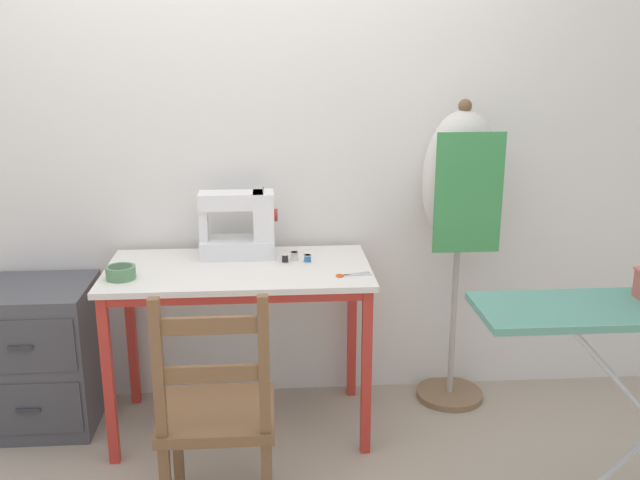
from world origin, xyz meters
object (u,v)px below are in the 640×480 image
wooden_chair (217,415)px  thread_spool_far_edge (308,258)px  thread_spool_mid_table (294,256)px  fabric_bowl (121,272)px  scissors (348,275)px  filing_cabinet (41,356)px  sewing_machine (242,226)px  thread_spool_near_machine (285,258)px  dress_form (460,194)px

wooden_chair → thread_spool_far_edge: bearing=62.6°
thread_spool_far_edge → thread_spool_mid_table: bearing=146.1°
fabric_bowl → scissors: fabric_bowl is taller
thread_spool_mid_table → wooden_chair: (-0.30, -0.73, -0.35)m
thread_spool_far_edge → filing_cabinet: size_ratio=0.06×
sewing_machine → filing_cabinet: sewing_machine is taller
thread_spool_mid_table → thread_spool_near_machine: bearing=-138.9°
fabric_bowl → thread_spool_far_edge: fabric_bowl is taller
wooden_chair → thread_spool_mid_table: bearing=67.5°
sewing_machine → filing_cabinet: bearing=-176.4°
thread_spool_near_machine → thread_spool_mid_table: size_ratio=0.99×
sewing_machine → thread_spool_far_edge: size_ratio=9.37×
scissors → thread_spool_mid_table: size_ratio=3.84×
fabric_bowl → wooden_chair: size_ratio=0.13×
wooden_chair → dress_form: 1.47m
scissors → dress_form: size_ratio=0.10×
thread_spool_far_edge → filing_cabinet: 1.27m
scissors → thread_spool_far_edge: size_ratio=4.12×
fabric_bowl → thread_spool_near_machine: (0.67, 0.17, -0.01)m
sewing_machine → scissors: size_ratio=2.27×
fabric_bowl → thread_spool_near_machine: 0.69m
thread_spool_mid_table → thread_spool_far_edge: (0.06, -0.04, -0.00)m
scissors → wooden_chair: (-0.51, -0.50, -0.33)m
wooden_chair → filing_cabinet: size_ratio=1.40×
thread_spool_near_machine → wooden_chair: (-0.26, -0.69, -0.35)m
filing_cabinet → thread_spool_far_edge: bearing=-2.6°
fabric_bowl → wooden_chair: (0.40, -0.53, -0.36)m
thread_spool_far_edge → dress_form: size_ratio=0.03×
filing_cabinet → thread_spool_mid_table: bearing=-0.9°
wooden_chair → filing_cabinet: 1.12m
sewing_machine → dress_form: size_ratio=0.24×
dress_form → thread_spool_far_edge: bearing=-169.0°
fabric_bowl → wooden_chair: bearing=-52.6°
sewing_machine → wooden_chair: bearing=-95.3°
thread_spool_far_edge → dress_form: (0.70, 0.14, 0.25)m
fabric_bowl → thread_spool_mid_table: size_ratio=3.04×
thread_spool_mid_table → filing_cabinet: bearing=179.1°
scissors → fabric_bowl: bearing=178.1°
thread_spool_near_machine → thread_spool_far_edge: bearing=-0.7°
scissors → dress_form: dress_form is taller
fabric_bowl → filing_cabinet: bearing=152.6°
scissors → thread_spool_mid_table: thread_spool_mid_table is taller
scissors → thread_spool_near_machine: size_ratio=3.89×
thread_spool_mid_table → scissors: bearing=-47.9°
thread_spool_mid_table → thread_spool_far_edge: 0.07m
sewing_machine → scissors: 0.55m
sewing_machine → thread_spool_mid_table: sewing_machine is taller
filing_cabinet → dress_form: 2.01m
fabric_bowl → dress_form: size_ratio=0.08×
scissors → dress_form: (0.54, 0.33, 0.26)m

